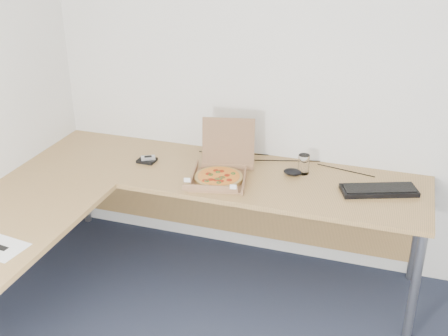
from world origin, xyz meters
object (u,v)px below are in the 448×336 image
(pizza_box, at_px, (220,174))
(drinking_glass, at_px, (304,164))
(keyboard, at_px, (379,190))
(wallet, at_px, (147,160))
(desk, at_px, (145,200))

(pizza_box, relative_size, drinking_glass, 3.07)
(pizza_box, bearing_deg, keyboard, -4.78)
(keyboard, xyz_separation_m, wallet, (-1.45, -0.03, -0.00))
(drinking_glass, bearing_deg, keyboard, -14.15)
(desk, distance_m, wallet, 0.47)
(pizza_box, bearing_deg, wallet, 156.43)
(desk, distance_m, drinking_glass, 0.99)
(drinking_glass, height_order, keyboard, drinking_glass)
(wallet, bearing_deg, pizza_box, -9.88)
(desk, height_order, keyboard, keyboard)
(keyboard, bearing_deg, pizza_box, 166.99)
(desk, distance_m, pizza_box, 0.48)
(desk, height_order, drinking_glass, drinking_glass)
(wallet, bearing_deg, drinking_glass, 9.26)
(pizza_box, height_order, keyboard, pizza_box)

